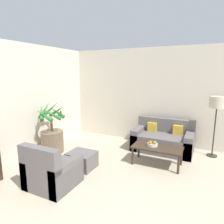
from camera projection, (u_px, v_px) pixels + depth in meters
wall_back at (194, 99)px, 5.21m from camera, size 8.74×0.06×2.70m
potted_palm at (52, 136)px, 5.10m from camera, size 0.75×0.76×1.31m
sofa_loveseat at (163, 140)px, 5.22m from camera, size 1.51×0.82×0.81m
floor_lamp at (217, 105)px, 4.66m from camera, size 0.34×0.34×1.47m
coffee_table at (157, 149)px, 4.38m from camera, size 1.07×0.53×0.42m
fruit_bowl at (152, 145)px, 4.42m from camera, size 0.23×0.23×0.06m
apple_red at (152, 142)px, 4.44m from camera, size 0.06×0.06×0.06m
apple_green at (155, 143)px, 4.36m from camera, size 0.08×0.08×0.08m
orange_fruit at (150, 142)px, 4.37m from camera, size 0.07×0.07×0.07m
armchair at (52, 172)px, 3.57m from camera, size 0.80×0.77×0.84m
ottoman at (82, 160)px, 4.29m from camera, size 0.56×0.48×0.35m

